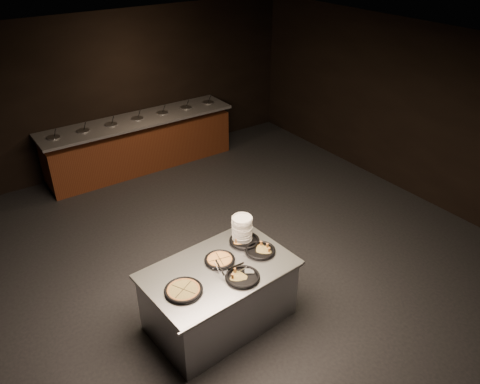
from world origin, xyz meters
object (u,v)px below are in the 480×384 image
Objects in this scene: serving_counter at (219,296)px; pan_cheese_whole at (220,260)px; plate_stack at (242,228)px; pan_veggie_whole at (183,290)px.

pan_cheese_whole is at bearing 47.75° from serving_counter.
plate_stack is 0.52m from pan_cheese_whole.
plate_stack reaches higher than pan_veggie_whole.
plate_stack is at bearing 23.93° from pan_cheese_whole.
pan_cheese_whole is (0.08, 0.11, 0.44)m from serving_counter.
pan_cheese_whole is at bearing -156.07° from plate_stack.
pan_veggie_whole and pan_cheese_whole have the same top height.
pan_veggie_whole reaches higher than serving_counter.
plate_stack is at bearing 21.57° from pan_veggie_whole.
pan_veggie_whole is at bearing -172.35° from serving_counter.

